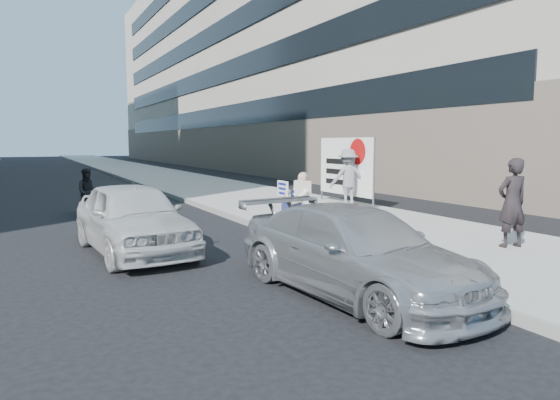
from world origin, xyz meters
TOP-DOWN VIEW (x-y plane):
  - ground at (0.00, 0.00)m, footprint 160.00×160.00m
  - near_sidewalk at (4.00, 20.00)m, footprint 5.00×120.00m
  - near_building at (17.00, 32.00)m, footprint 14.00×70.00m
  - seated_protester at (2.29, 3.07)m, footprint 0.83×1.11m
  - jogger at (5.44, 5.38)m, footprint 1.32×0.97m
  - pedestrian_woman at (4.66, -1.26)m, footprint 0.70×0.53m
  - protest_banner at (5.80, 6.05)m, footprint 0.08×3.06m
  - parked_sedan at (0.42, -2.00)m, footprint 2.19×4.49m
  - white_sedan_near at (-1.88, 2.30)m, footprint 1.99×4.27m
  - motorcycle at (-2.06, 8.21)m, footprint 0.71×2.04m

SIDE VIEW (x-z plane):
  - ground at x=0.00m, z-range 0.00..0.00m
  - near_sidewalk at x=4.00m, z-range 0.00..0.15m
  - parked_sedan at x=0.42m, z-range 0.00..1.26m
  - motorcycle at x=-2.06m, z-range -0.08..1.35m
  - white_sedan_near at x=-1.88m, z-range 0.00..1.42m
  - seated_protester at x=2.29m, z-range 0.22..1.53m
  - pedestrian_woman at x=4.66m, z-range 0.15..1.90m
  - jogger at x=5.44m, z-range 0.15..1.99m
  - protest_banner at x=5.80m, z-range 0.30..2.50m
  - near_building at x=17.00m, z-range 0.00..20.00m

